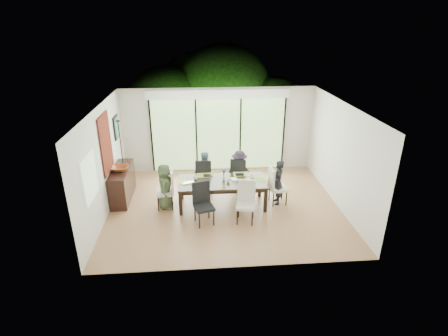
{
  "coord_description": "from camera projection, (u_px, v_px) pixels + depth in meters",
  "views": [
    {
      "loc": [
        -0.67,
        -8.13,
        4.58
      ],
      "look_at": [
        0.0,
        0.25,
        1.0
      ],
      "focal_mm": 28.0,
      "sensor_mm": 36.0,
      "label": 1
    }
  ],
  "objects": [
    {
      "name": "cup_a",
      "position": [
        195.0,
        178.0,
        9.15
      ],
      "size": [
        0.16,
        0.16,
        0.09
      ],
      "primitive_type": "imported",
      "rotation": [
        0.0,
        0.0,
        0.49
      ],
      "color": "white",
      "rests_on": "table_top"
    },
    {
      "name": "bowl",
      "position": [
        120.0,
        168.0,
        9.29
      ],
      "size": [
        0.46,
        0.46,
        0.11
      ],
      "primitive_type": "imported",
      "color": "brown",
      "rests_on": "sideboard"
    },
    {
      "name": "papers",
      "position": [
        249.0,
        181.0,
        9.09
      ],
      "size": [
        0.28,
        0.21,
        0.0
      ],
      "primitive_type": "cube",
      "color": "white",
      "rests_on": "table_top"
    },
    {
      "name": "chair_right_end",
      "position": [
        278.0,
        185.0,
        9.27
      ],
      "size": [
        0.48,
        0.48,
        1.04
      ],
      "primitive_type": null,
      "rotation": [
        0.0,
        0.0,
        1.67
      ],
      "color": "white",
      "rests_on": "floor"
    },
    {
      "name": "placemat_paper",
      "position": [
        201.0,
        187.0,
        8.77
      ],
      "size": [
        0.42,
        0.3,
        0.01
      ],
      "primitive_type": "cube",
      "color": "white",
      "rests_on": "table_top"
    },
    {
      "name": "vase",
      "position": [
        224.0,
        178.0,
        9.11
      ],
      "size": [
        0.08,
        0.08,
        0.11
      ],
      "primitive_type": "cylinder",
      "color": "silver",
      "rests_on": "table_top"
    },
    {
      "name": "placemat_right",
      "position": [
        258.0,
        180.0,
        9.15
      ],
      "size": [
        0.42,
        0.3,
        0.01
      ],
      "primitive_type": "cube",
      "color": "olive",
      "rests_on": "table_top"
    },
    {
      "name": "mullion_c",
      "position": [
        240.0,
        135.0,
        11.14
      ],
      "size": [
        0.05,
        0.04,
        2.3
      ],
      "primitive_type": "cube",
      "color": "black",
      "rests_on": "wall_back"
    },
    {
      "name": "rail_top",
      "position": [
        216.0,
        138.0,
        12.94
      ],
      "size": [
        6.0,
        0.08,
        0.06
      ],
      "primitive_type": "cube",
      "color": "brown",
      "rests_on": "deck"
    },
    {
      "name": "floor",
      "position": [
        225.0,
        206.0,
        9.3
      ],
      "size": [
        6.0,
        5.0,
        0.01
      ],
      "primitive_type": "cube",
      "color": "brown",
      "rests_on": "ground"
    },
    {
      "name": "candlestick_pan",
      "position": [
        118.0,
        121.0,
        9.24
      ],
      "size": [
        0.1,
        0.1,
        0.03
      ],
      "primitive_type": "cylinder",
      "color": "black",
      "rests_on": "sideboard"
    },
    {
      "name": "ceiling",
      "position": [
        225.0,
        106.0,
        8.24
      ],
      "size": [
        6.0,
        5.0,
        0.01
      ],
      "primitive_type": "cube",
      "color": "white",
      "rests_on": "wall_back"
    },
    {
      "name": "person_right_end",
      "position": [
        278.0,
        182.0,
        9.23
      ],
      "size": [
        0.36,
        0.57,
        1.22
      ],
      "primitive_type": "imported",
      "rotation": [
        0.0,
        0.0,
        -1.57
      ],
      "color": "black",
      "rests_on": "floor"
    },
    {
      "name": "hyacinth_blooms",
      "position": [
        224.0,
        171.0,
        9.03
      ],
      "size": [
        0.1,
        0.1,
        0.1
      ],
      "primitive_type": "sphere",
      "color": "#4347A8",
      "rests_on": "table_top"
    },
    {
      "name": "foliage_mid",
      "position": [
        223.0,
        95.0,
        13.94
      ],
      "size": [
        4.0,
        4.0,
        4.0
      ],
      "primitive_type": "sphere",
      "color": "#14380F",
      "rests_on": "ground"
    },
    {
      "name": "person_far_right",
      "position": [
        239.0,
        171.0,
        9.92
      ],
      "size": [
        0.62,
        0.45,
        1.22
      ],
      "primitive_type": "imported",
      "rotation": [
        0.0,
        0.0,
        2.98
      ],
      "color": "#251D2C",
      "rests_on": "floor"
    },
    {
      "name": "mullion_b",
      "position": [
        196.0,
        136.0,
        11.03
      ],
      "size": [
        0.05,
        0.04,
        2.3
      ],
      "primitive_type": "cube",
      "color": "black",
      "rests_on": "wall_back"
    },
    {
      "name": "laptop",
      "position": [
        189.0,
        183.0,
        8.93
      ],
      "size": [
        0.37,
        0.31,
        0.02
      ],
      "primitive_type": "imported",
      "rotation": [
        0.0,
        0.0,
        0.4
      ],
      "color": "silver",
      "rests_on": "table_top"
    },
    {
      "name": "foliage_right",
      "position": [
        271.0,
        112.0,
        13.55
      ],
      "size": [
        2.8,
        2.8,
        2.8
      ],
      "primitive_type": "sphere",
      "color": "#14380F",
      "rests_on": "ground"
    },
    {
      "name": "table_leg_br",
      "position": [
        260.0,
        186.0,
        9.71
      ],
      "size": [
        0.09,
        0.09,
        0.65
      ],
      "primitive_type": "cube",
      "color": "black",
      "rests_on": "floor"
    },
    {
      "name": "placemat_far_l",
      "position": [
        204.0,
        175.0,
        9.42
      ],
      "size": [
        0.42,
        0.3,
        0.01
      ],
      "primitive_type": "cube",
      "color": "#98B23F",
      "rests_on": "table_top"
    },
    {
      "name": "chair_left_end",
      "position": [
        165.0,
        189.0,
        9.05
      ],
      "size": [
        0.47,
        0.47,
        1.04
      ],
      "primitive_type": null,
      "rotation": [
        0.0,
        0.0,
        -1.49
      ],
      "color": "silver",
      "rests_on": "floor"
    },
    {
      "name": "wall_front",
      "position": [
        236.0,
        209.0,
        6.47
      ],
      "size": [
        6.0,
        0.02,
        2.7
      ],
      "primitive_type": "cube",
      "color": "silver",
      "rests_on": "floor"
    },
    {
      "name": "chair_far_right",
      "position": [
        239.0,
        174.0,
        9.98
      ],
      "size": [
        0.54,
        0.54,
        1.04
      ],
      "primitive_type": null,
      "rotation": [
        0.0,
        0.0,
        2.86
      ],
      "color": "black",
      "rests_on": "floor"
    },
    {
      "name": "wall_back",
      "position": [
        218.0,
        130.0,
        11.07
      ],
      "size": [
        6.0,
        0.02,
        2.7
      ],
      "primitive_type": "cube",
      "color": "beige",
      "rests_on": "floor"
    },
    {
      "name": "platter_base",
      "position": [
        201.0,
        186.0,
        8.76
      ],
      "size": [
        0.25,
        0.25,
        0.02
      ],
      "primitive_type": "cube",
      "color": "white",
      "rests_on": "table_top"
    },
    {
      "name": "blinds_header",
      "position": [
        218.0,
        94.0,
        10.58
      ],
      "size": [
        4.4,
        0.06,
        0.28
      ],
      "primitive_type": "cube",
      "color": "white",
      "rests_on": "wall_back"
    },
    {
      "name": "person_left_end",
      "position": [
        165.0,
        186.0,
        9.01
      ],
      "size": [
        0.42,
        0.6,
        1.22
      ],
      "primitive_type": "imported",
      "rotation": [
        0.0,
        0.0,
        1.47
      ],
      "color": "#425237",
      "rests_on": "floor"
    },
    {
      "name": "deck",
      "position": [
        217.0,
        161.0,
        12.44
      ],
      "size": [
        6.0,
        1.8,
        0.1
      ],
      "primitive_type": "cube",
      "color": "#4F3222",
      "rests_on": "ground"
    },
    {
      "name": "chair_far_left",
      "position": [
        204.0,
        175.0,
        9.9
      ],
      "size": [
        0.48,
        0.48,
        1.04
      ],
      "primitive_type": null,
      "rotation": [
        0.0,
        0.0,
        3.04
      ],
      "color": "black",
      "rests_on": "floor"
    },
    {
      "name": "sideboard",
      "position": [
        123.0,
        183.0,
        9.57
      ],
      "size": [
        0.44,
        1.56,
        0.88
      ],
      "primitive_type": "cube",
      "color": "black",
      "rests_on": "floor"
    },
    {
      "name": "mullion_d",
      "position": [
        283.0,
        134.0,
        11.24
      ],
      "size": [
        0.05,
        0.04,
        2.3
      ],
      "primitive_type": "cube",
      "color": "black",
      "rests_on": "wall_back"
    },
    {
      "name": "table_apron",
      "position": [
        222.0,
        185.0,
        9.13
      ],
      "size": [
        2.08,
        0.85,
        0.09
      ],
      "primitive_type": "cube",
      "color": "black",
      "rests_on": "floor"
    },
    {
      "name": "wall_right",
      "position": [
        341.0,
        156.0,
        8.99
      ],
      "size": [
        0.02,
        5.0,
        2.7
      ],
      "primitive_type": "cube",
      "color": "white",
      "rests_on": "floor"
    },
    {
      "name": "tapestry",
      "position": [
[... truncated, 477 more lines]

